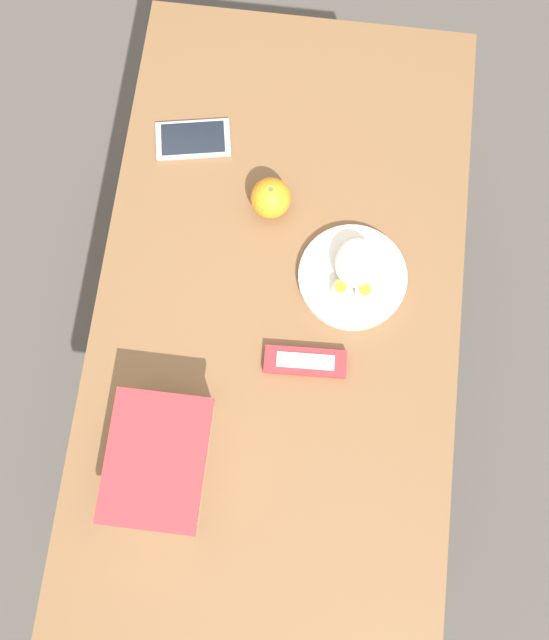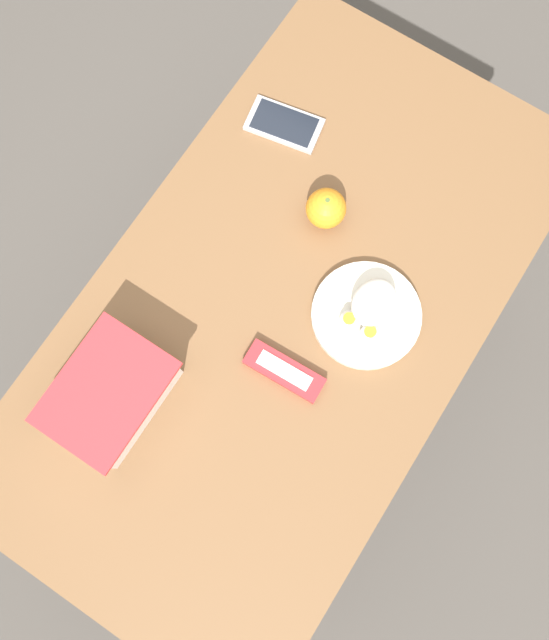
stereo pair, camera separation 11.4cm
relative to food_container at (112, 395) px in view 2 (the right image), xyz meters
The scene contains 7 objects.
ground_plane 0.85m from the food_container, 28.76° to the right, with size 10.00×10.00×0.00m, color #4C4742.
table 0.38m from the food_container, 28.76° to the right, with size 1.27×0.69×0.74m.
food_container is the anchor object (origin of this frame).
orange_fruit 0.52m from the food_container, 14.48° to the right, with size 0.08×0.08×0.08m.
rice_plate 0.49m from the food_container, 38.38° to the right, with size 0.21×0.21×0.07m.
candy_bar 0.31m from the food_container, 48.38° to the right, with size 0.06×0.15×0.02m.
cell_phone 0.63m from the food_container, ahead, with size 0.11×0.16×0.01m.
Camera 2 is at (-0.25, -0.13, 1.88)m, focal length 35.00 mm.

